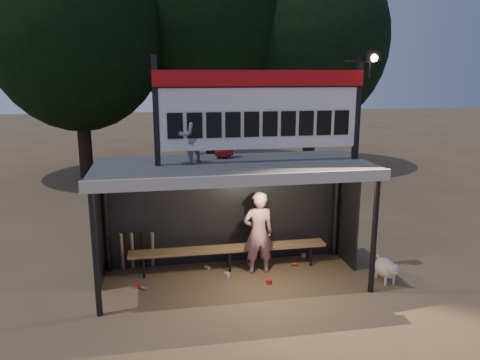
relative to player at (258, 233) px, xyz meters
The scene contains 13 objects.
ground 1.05m from the player, 151.53° to the right, with size 80.00×80.00×0.00m, color brown.
player is the anchor object (origin of this frame).
child_a 2.42m from the player, behind, with size 0.50×0.39×1.03m, color gray.
child_b 2.08m from the player, 159.65° to the left, with size 0.47×0.31×0.97m, color #AB1A1B.
dugout_shelter 1.15m from the player, behind, with size 5.10×2.08×2.32m.
scoreboard_assembly 2.51m from the player, 89.03° to the right, with size 4.10×0.27×1.99m.
bench 0.73m from the player, 155.63° to the left, with size 4.00×0.35×0.48m.
tree_left 11.69m from the player, 115.14° to the left, with size 6.46×6.46×9.27m.
tree_mid 12.41m from the player, 87.71° to the left, with size 7.22×7.22×10.36m.
tree_right 11.95m from the player, 66.44° to the left, with size 6.08×6.08×8.72m.
dog 2.54m from the player, 20.64° to the right, with size 0.36×0.81×0.49m.
bats 2.47m from the player, 167.64° to the left, with size 0.68×0.35×0.84m.
litter 0.96m from the player, behind, with size 3.61×1.27×0.08m.
Camera 1 is at (-1.38, -8.24, 3.93)m, focal length 35.00 mm.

